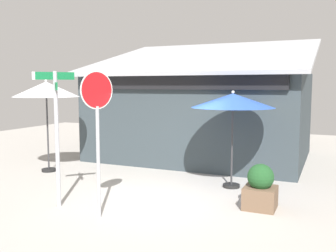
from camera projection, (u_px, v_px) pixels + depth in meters
ground_plane at (156, 202)px, 8.74m from camera, size 28.00×28.00×0.10m
cafe_building at (203, 112)px, 13.94m from camera, size 7.75×5.95×4.47m
street_sign_post at (56, 125)px, 8.06m from camera, size 0.63×0.63×2.95m
stop_sign at (97, 117)px, 7.36m from camera, size 0.28×0.70×2.93m
patio_umbrella_ivory_left at (46, 90)px, 11.37m from camera, size 1.98×1.98×2.83m
patio_umbrella_royal_blue_center at (233, 101)px, 9.57m from camera, size 2.14×2.14×2.52m
sidewalk_planter at (260, 188)px, 8.07m from camera, size 0.68×0.68×0.98m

